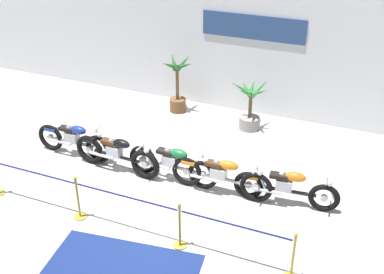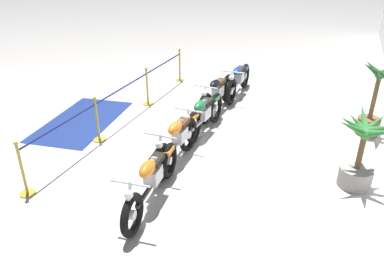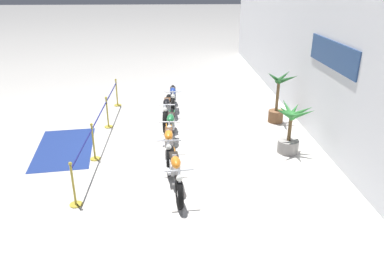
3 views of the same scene
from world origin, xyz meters
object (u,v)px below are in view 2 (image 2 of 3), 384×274
Objects in this scene: motorcycle_blue_0 at (238,80)px; stanchion_mid_left at (147,92)px; motorcycle_green_2 at (203,116)px; stanchion_far_left at (148,80)px; stanchion_mid_right at (98,126)px; motorcycle_orange_3 at (179,139)px; potted_palm_left_of_row at (361,153)px; motorcycle_black_1 at (217,95)px; potted_palm_right_of_row at (374,103)px; stanchion_far_right at (24,177)px; motorcycle_orange_4 at (152,180)px; floor_banner at (82,121)px.

stanchion_mid_left is at bearing -53.35° from motorcycle_blue_0.
motorcycle_green_2 is (2.85, -0.07, 0.00)m from motorcycle_blue_0.
stanchion_mid_right is (2.44, -0.00, -0.33)m from stanchion_far_left.
motorcycle_orange_3 is (1.25, -0.05, 0.00)m from motorcycle_green_2.
potted_palm_left_of_row is (-0.33, 3.37, 0.20)m from motorcycle_orange_3.
stanchion_far_left is at bearing -86.02° from motorcycle_black_1.
potted_palm_left_of_row is 0.21× the size of stanchion_far_left.
potted_palm_right_of_row is at bearing 90.19° from motorcycle_black_1.
motorcycle_blue_0 is 6.56m from stanchion_far_right.
motorcycle_blue_0 is 0.93× the size of motorcycle_black_1.
stanchion_mid_right is (3.96, -2.14, -0.11)m from motorcycle_blue_0.
motorcycle_green_2 is at bearing 57.57° from stanchion_far_left.
motorcycle_black_1 is 1.96m from stanchion_far_left.
motorcycle_orange_3 is 3.28m from stanchion_far_left.
stanchion_mid_left reaches higher than motorcycle_orange_3.
motorcycle_green_2 is at bearing -177.85° from motorcycle_orange_4.
motorcycle_orange_3 is at bearing -53.22° from potted_palm_right_of_row.
floor_banner is (1.62, -1.02, -0.35)m from stanchion_mid_left.
stanchion_mid_right reaches higher than motorcycle_orange_4.
motorcycle_orange_4 is at bearing 45.97° from floor_banner.
motorcycle_orange_3 is 1.67× the size of potted_palm_left_of_row.
potted_palm_left_of_row reaches higher than motorcycle_orange_4.
motorcycle_green_2 is 1.25m from motorcycle_orange_3.
stanchion_far_right is at bearing -22.01° from motorcycle_black_1.
motorcycle_green_2 is at bearing 148.22° from stanchion_far_right.
motorcycle_orange_4 is 2.24× the size of stanchion_mid_right.
floor_banner is (-0.75, -1.02, -0.35)m from stanchion_mid_right.
stanchion_mid_left is at bearing -87.81° from potted_palm_right_of_row.
stanchion_mid_right reaches higher than motorcycle_green_2.
stanchion_mid_left reaches higher than motorcycle_green_2.
stanchion_far_right is at bearing -43.96° from motorcycle_orange_3.
motorcycle_orange_3 is at bearing 1.71° from motorcycle_black_1.
stanchion_far_right reaches higher than motorcycle_orange_4.
motorcycle_orange_3 is 3.39m from potted_palm_left_of_row.
stanchion_far_left is 6.59× the size of stanchion_mid_left.
stanchion_mid_right is at bearing -93.82° from motorcycle_orange_3.
motorcycle_green_2 is 2.24× the size of stanchion_mid_right.
stanchion_far_left is (-2.24, -5.39, 0.02)m from potted_palm_left_of_row.
potted_palm_left_of_row reaches higher than motorcycle_blue_0.
motorcycle_black_1 is at bearing -89.81° from potted_palm_right_of_row.
motorcycle_blue_0 is at bearing 126.65° from stanchion_mid_left.
motorcycle_blue_0 is at bearing 151.59° from stanchion_mid_right.
motorcycle_blue_0 is 2.64m from stanchion_far_left.
motorcycle_green_2 is (1.45, 0.13, -0.00)m from motorcycle_black_1.
motorcycle_green_2 is 0.34× the size of stanchion_far_left.
stanchion_far_left is 0.34m from stanchion_mid_left.
motorcycle_black_1 is 3.23m from stanchion_mid_right.
motorcycle_orange_4 is 2.27m from stanchion_far_right.
motorcycle_blue_0 is 2.85m from motorcycle_green_2.
motorcycle_orange_4 is 1.61× the size of potted_palm_left_of_row.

